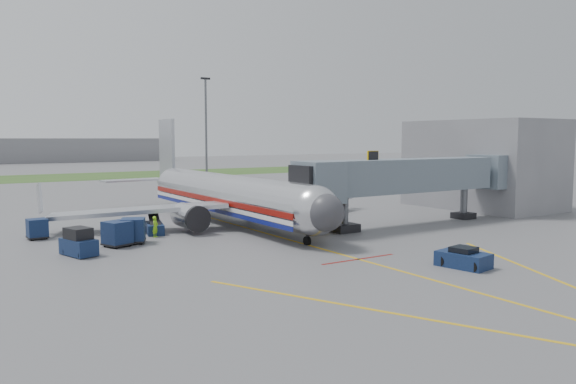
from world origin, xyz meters
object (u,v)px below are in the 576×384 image
airliner (228,195)px  ramp_worker (155,227)px  pushback_tug (463,259)px  baggage_tug (79,243)px  belt_loader (154,227)px

airliner → ramp_worker: 9.53m
airliner → pushback_tug: size_ratio=10.63×
baggage_tug → belt_loader: belt_loader is taller
pushback_tug → ramp_worker: bearing=121.3°
airliner → pushback_tug: 24.93m
baggage_tug → belt_loader: 9.62m
airliner → baggage_tug: bearing=-152.3°
pushback_tug → belt_loader: 25.49m
airliner → pushback_tug: airliner is taller
airliner → belt_loader: 8.38m
pushback_tug → belt_loader: bearing=117.7°
airliner → baggage_tug: airliner is taller
airliner → ramp_worker: bearing=-155.0°
pushback_tug → belt_loader: size_ratio=0.80×
airliner → baggage_tug: 17.38m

